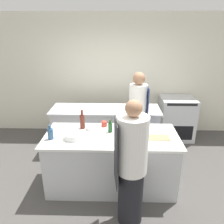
# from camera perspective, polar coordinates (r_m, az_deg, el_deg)

# --- Properties ---
(ground_plane) EXTENTS (16.00, 16.00, 0.00)m
(ground_plane) POSITION_cam_1_polar(r_m,az_deg,el_deg) (3.89, -0.14, -17.97)
(ground_plane) COLOR #4C4947
(wall_back) EXTENTS (8.00, 0.06, 2.80)m
(wall_back) POSITION_cam_1_polar(r_m,az_deg,el_deg) (5.26, 0.51, 9.49)
(wall_back) COLOR silver
(wall_back) RESTS_ON ground_plane
(prep_counter) EXTENTS (2.07, 0.91, 0.90)m
(prep_counter) POSITION_cam_1_polar(r_m,az_deg,el_deg) (3.62, -0.15, -12.40)
(prep_counter) COLOR silver
(prep_counter) RESTS_ON ground_plane
(pass_counter) EXTENTS (2.25, 0.70, 0.90)m
(pass_counter) POSITION_cam_1_polar(r_m,az_deg,el_deg) (4.67, -1.64, -4.28)
(pass_counter) COLOR silver
(pass_counter) RESTS_ON ground_plane
(oven_range) EXTENTS (0.76, 0.70, 0.97)m
(oven_range) POSITION_cam_1_polar(r_m,az_deg,el_deg) (5.32, 16.41, -1.53)
(oven_range) COLOR silver
(oven_range) RESTS_ON ground_plane
(chef_at_prep_near) EXTENTS (0.41, 0.39, 1.71)m
(chef_at_prep_near) POSITION_cam_1_polar(r_m,az_deg,el_deg) (2.78, 5.04, -13.90)
(chef_at_prep_near) COLOR black
(chef_at_prep_near) RESTS_ON ground_plane
(chef_at_stove) EXTENTS (0.34, 0.33, 1.74)m
(chef_at_stove) POSITION_cam_1_polar(r_m,az_deg,el_deg) (4.10, 6.68, -1.52)
(chef_at_stove) COLOR black
(chef_at_stove) RESTS_ON ground_plane
(bottle_olive_oil) EXTENTS (0.08, 0.08, 0.32)m
(bottle_olive_oil) POSITION_cam_1_polar(r_m,az_deg,el_deg) (3.60, -7.77, -2.39)
(bottle_olive_oil) COLOR #5B2319
(bottle_olive_oil) RESTS_ON prep_counter
(bottle_vinegar) EXTENTS (0.08, 0.08, 0.23)m
(bottle_vinegar) POSITION_cam_1_polar(r_m,az_deg,el_deg) (3.37, -15.79, -5.41)
(bottle_vinegar) COLOR #2D5175
(bottle_vinegar) RESTS_ON prep_counter
(bottle_wine) EXTENTS (0.07, 0.07, 0.20)m
(bottle_wine) POSITION_cam_1_polar(r_m,az_deg,el_deg) (3.46, -0.46, -4.00)
(bottle_wine) COLOR #19471E
(bottle_wine) RESTS_ON prep_counter
(bottle_cooking_oil) EXTENTS (0.08, 0.08, 0.23)m
(bottle_cooking_oil) POSITION_cam_1_polar(r_m,az_deg,el_deg) (3.30, 4.39, -5.12)
(bottle_cooking_oil) COLOR black
(bottle_cooking_oil) RESTS_ON prep_counter
(bowl_mixing_large) EXTENTS (0.28, 0.28, 0.08)m
(bowl_mixing_large) POSITION_cam_1_polar(r_m,az_deg,el_deg) (3.33, -9.99, -6.15)
(bowl_mixing_large) COLOR white
(bowl_mixing_large) RESTS_ON prep_counter
(bowl_prep_small) EXTENTS (0.28, 0.28, 0.06)m
(bowl_prep_small) POSITION_cam_1_polar(r_m,az_deg,el_deg) (3.62, 6.38, -3.90)
(bowl_prep_small) COLOR tan
(bowl_prep_small) RESTS_ON prep_counter
(bowl_ceramic_blue) EXTENTS (0.19, 0.19, 0.06)m
(bowl_ceramic_blue) POSITION_cam_1_polar(r_m,az_deg,el_deg) (3.59, -5.20, -4.01)
(bowl_ceramic_blue) COLOR white
(bowl_ceramic_blue) RESTS_ON prep_counter
(cup) EXTENTS (0.10, 0.10, 0.08)m
(cup) POSITION_cam_1_polar(r_m,az_deg,el_deg) (3.68, -2.03, -3.10)
(cup) COLOR #B2382D
(cup) RESTS_ON prep_counter
(cutting_board) EXTENTS (0.41, 0.19, 0.01)m
(cutting_board) POSITION_cam_1_polar(r_m,az_deg,el_deg) (3.38, 11.35, -6.51)
(cutting_board) COLOR tan
(cutting_board) RESTS_ON prep_counter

